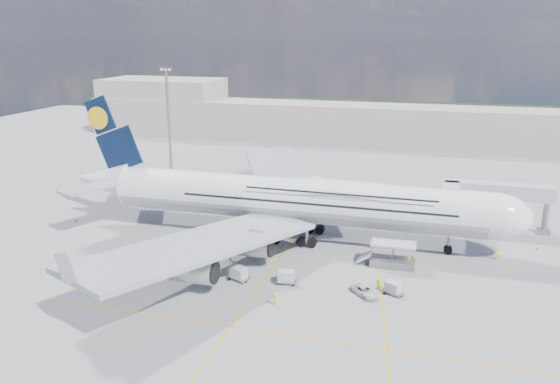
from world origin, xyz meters
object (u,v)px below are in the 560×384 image
(service_van, at_px, (364,291))
(crew_wing, at_px, (230,255))
(crew_loader, at_px, (378,284))
(cone_wing_right_outer, at_px, (89,294))
(dolly_back, at_px, (156,262))
(cone_nose, at_px, (537,248))
(crew_van, at_px, (409,262))
(cone_wing_right_inner, at_px, (213,282))
(dolly_nose_far, at_px, (393,288))
(dolly_row_c, at_px, (239,273))
(cone_wing_left_inner, at_px, (296,219))
(catering_truck_outer, at_px, (280,183))
(airliner, at_px, (295,199))
(dolly_row_b, at_px, (198,269))
(crew_nose, at_px, (498,254))
(dolly_row_a, at_px, (144,265))
(jet_bridge, at_px, (479,195))
(crew_tug, at_px, (276,299))
(cargo_loader, at_px, (391,258))
(cone_tail, at_px, (76,220))
(dolly_nose_near, at_px, (286,277))
(cone_wing_left_outer, at_px, (291,201))
(catering_truck_inner, at_px, (313,187))
(baggage_tug, at_px, (174,271))
(light_mast, at_px, (169,120))

(service_van, relative_size, crew_wing, 2.35)
(crew_loader, bearing_deg, cone_wing_right_outer, -136.83)
(dolly_back, height_order, cone_nose, dolly_back)
(crew_van, bearing_deg, cone_wing_right_inner, 110.65)
(dolly_nose_far, xyz_separation_m, cone_nose, (21.08, 21.88, -0.67))
(dolly_nose_far, distance_m, crew_van, 9.62)
(dolly_row_c, bearing_deg, cone_wing_left_inner, 109.17)
(catering_truck_outer, bearing_deg, airliner, -62.51)
(dolly_row_b, height_order, crew_nose, crew_nose)
(catering_truck_outer, distance_m, cone_wing_right_outer, 54.31)
(dolly_row_a, bearing_deg, dolly_back, 50.10)
(jet_bridge, height_order, dolly_row_a, jet_bridge)
(crew_tug, bearing_deg, cone_nose, 35.64)
(cargo_loader, relative_size, cone_tail, 14.02)
(dolly_nose_far, bearing_deg, cone_tail, -164.20)
(crew_tug, distance_m, cone_wing_right_outer, 24.88)
(airliner, bearing_deg, cone_tail, -175.90)
(dolly_nose_near, height_order, cone_wing_left_outer, dolly_nose_near)
(crew_loader, distance_m, crew_wing, 22.94)
(crew_wing, xyz_separation_m, cone_wing_right_outer, (-13.92, -15.82, -0.64))
(dolly_nose_near, relative_size, catering_truck_inner, 0.42)
(cone_wing_left_inner, bearing_deg, crew_wing, -103.83)
(baggage_tug, xyz_separation_m, cone_wing_left_inner, (10.84, 27.99, -0.47))
(dolly_row_b, relative_size, catering_truck_inner, 0.43)
(airliner, height_order, crew_loader, airliner)
(crew_nose, xyz_separation_m, cone_wing_right_inner, (-38.69, -19.27, -0.71))
(cargo_loader, relative_size, dolly_back, 2.50)
(airliner, distance_m, dolly_nose_far, 24.70)
(baggage_tug, bearing_deg, crew_van, 25.43)
(catering_truck_outer, height_order, cone_wing_left_outer, catering_truck_outer)
(airliner, distance_m, baggage_tug, 23.89)
(jet_bridge, bearing_deg, light_mast, 160.98)
(airliner, relative_size, cone_wing_left_outer, 124.05)
(crew_tug, relative_size, cone_nose, 3.59)
(light_mast, bearing_deg, dolly_row_a, -67.38)
(dolly_row_a, relative_size, dolly_nose_far, 0.92)
(baggage_tug, relative_size, crew_tug, 1.42)
(cone_wing_left_outer, xyz_separation_m, cone_wing_right_inner, (-0.82, -39.38, -0.07))
(cone_wing_left_outer, height_order, cone_tail, cone_wing_left_outer)
(cone_wing_left_outer, bearing_deg, crew_wing, -92.46)
(catering_truck_outer, bearing_deg, catering_truck_inner, 0.39)
(dolly_row_a, distance_m, dolly_row_b, 7.81)
(dolly_back, xyz_separation_m, dolly_nose_near, (19.68, 0.43, -0.10))
(cone_tail, bearing_deg, dolly_nose_far, -13.02)
(cone_wing_left_inner, bearing_deg, dolly_row_c, -93.41)
(catering_truck_inner, height_order, cone_wing_left_inner, catering_truck_inner)
(dolly_row_a, relative_size, dolly_back, 0.83)
(cone_nose, relative_size, cone_wing_left_outer, 0.84)
(dolly_row_c, distance_m, crew_loader, 19.27)
(cone_nose, bearing_deg, crew_tug, -140.18)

